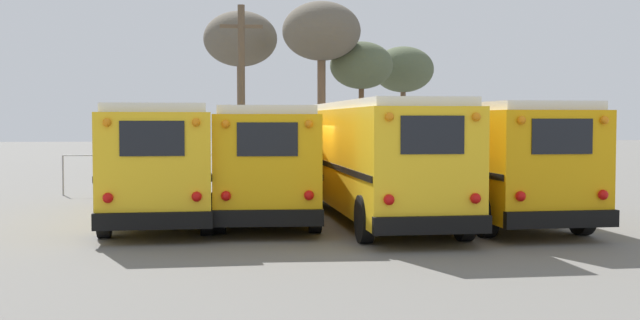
% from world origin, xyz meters
% --- Properties ---
extents(ground_plane, '(160.00, 160.00, 0.00)m').
position_xyz_m(ground_plane, '(0.00, 0.00, 0.00)').
color(ground_plane, '#66635E').
extents(school_bus_0, '(2.90, 10.02, 3.01)m').
position_xyz_m(school_bus_0, '(-4.25, 0.26, 1.64)').
color(school_bus_0, yellow).
rests_on(school_bus_0, ground).
extents(school_bus_1, '(2.85, 10.31, 2.97)m').
position_xyz_m(school_bus_1, '(-1.42, 0.64, 1.62)').
color(school_bus_1, '#EAAA0F').
rests_on(school_bus_1, ground).
extents(school_bus_2, '(2.77, 10.89, 3.12)m').
position_xyz_m(school_bus_2, '(1.42, -0.75, 1.71)').
color(school_bus_2, yellow).
rests_on(school_bus_2, ground).
extents(school_bus_3, '(3.04, 9.68, 3.06)m').
position_xyz_m(school_bus_3, '(4.25, -0.84, 1.68)').
color(school_bus_3, '#E5A00C').
rests_on(school_bus_3, ground).
extents(utility_pole, '(1.80, 0.30, 7.47)m').
position_xyz_m(utility_pole, '(-1.91, 12.30, 3.88)').
color(utility_pole, brown).
rests_on(utility_pole, ground).
extents(bare_tree_0, '(3.42, 3.42, 6.78)m').
position_xyz_m(bare_tree_0, '(7.31, 22.65, 5.45)').
color(bare_tree_0, brown).
rests_on(bare_tree_0, ground).
extents(bare_tree_1, '(3.22, 3.22, 6.65)m').
position_xyz_m(bare_tree_1, '(4.30, 18.86, 5.40)').
color(bare_tree_1, brown).
rests_on(bare_tree_1, ground).
extents(bare_tree_2, '(3.86, 3.86, 8.46)m').
position_xyz_m(bare_tree_2, '(2.10, 17.63, 6.93)').
color(bare_tree_2, brown).
rests_on(bare_tree_2, ground).
extents(bare_tree_3, '(3.88, 3.88, 8.38)m').
position_xyz_m(bare_tree_3, '(-1.81, 20.93, 6.85)').
color(bare_tree_3, brown).
rests_on(bare_tree_3, ground).
extents(fence_line, '(16.57, 0.06, 1.42)m').
position_xyz_m(fence_line, '(-0.00, 7.26, 0.98)').
color(fence_line, '#939399').
rests_on(fence_line, ground).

